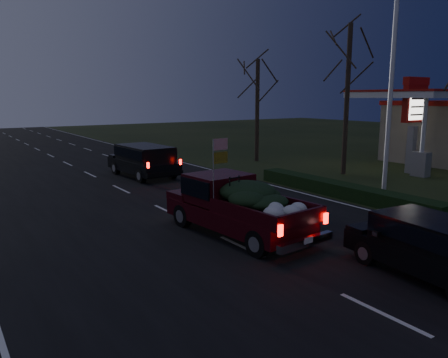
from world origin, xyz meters
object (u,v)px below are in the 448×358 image
lead_suv (144,158)px  rear_suv (437,243)px  light_pole (392,73)px  gas_price_pylon (414,109)px  pickup_truck (237,203)px

lead_suv → rear_suv: bearing=-92.0°
rear_suv → light_pole: bearing=49.6°
gas_price_pylon → pickup_truck: 16.08m
gas_price_pylon → lead_suv: (-13.66, 7.54, -2.67)m
lead_suv → rear_suv: 17.10m
light_pole → lead_suv: (-7.16, 10.54, -4.38)m
gas_price_pylon → light_pole: bearing=-155.3°
gas_price_pylon → rear_suv: bearing=-144.5°
rear_suv → gas_price_pylon: bearing=41.5°
pickup_truck → lead_suv: (1.71, 11.41, 0.03)m
light_pole → pickup_truck: 9.95m
pickup_truck → gas_price_pylon: bearing=9.0°
gas_price_pylon → lead_suv: gas_price_pylon is taller
lead_suv → rear_suv: size_ratio=1.17×
light_pole → rear_suv: (-6.90, -6.56, -4.55)m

